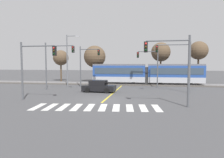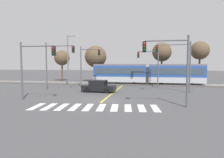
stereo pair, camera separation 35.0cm
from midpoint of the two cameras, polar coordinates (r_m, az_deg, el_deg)
The scene contains 28 objects.
ground_plane at distance 19.65m, azimuth -2.01°, elevation -6.18°, with size 200.00×200.00×0.00m, color #474749.
track_bed at distance 35.20m, azimuth 3.66°, elevation -1.44°, with size 120.00×4.00×0.18m, color #56514C.
rail_near at distance 34.47m, azimuth 3.52°, elevation -1.32°, with size 120.00×0.08×0.10m, color #939399.
rail_far at distance 35.89m, azimuth 3.80°, elevation -1.10°, with size 120.00×0.08×0.10m, color #939399.
light_rail_tram at distance 34.80m, azimuth 10.35°, elevation 1.67°, with size 18.50×2.64×3.43m.
crosswalk_stripe_0 at distance 18.04m, azimuth -20.27°, elevation -7.37°, with size 0.56×2.80×0.01m, color silver.
crosswalk_stripe_1 at distance 17.63m, azimuth -16.97°, elevation -7.56°, with size 0.56×2.80×0.01m, color silver.
crosswalk_stripe_2 at distance 17.27m, azimuth -13.53°, elevation -7.73°, with size 0.56×2.80×0.01m, color silver.
crosswalk_stripe_3 at distance 16.98m, azimuth -9.95°, elevation -7.88°, with size 0.56×2.80×0.01m, color silver.
crosswalk_stripe_4 at distance 16.76m, azimuth -6.26°, elevation -8.01°, with size 0.56×2.80×0.01m, color silver.
crosswalk_stripe_5 at distance 16.60m, azimuth -2.48°, elevation -8.10°, with size 0.56×2.80×0.01m, color silver.
crosswalk_stripe_6 at distance 16.52m, azimuth 1.35°, elevation -8.16°, with size 0.56×2.80×0.01m, color silver.
crosswalk_stripe_7 at distance 16.51m, azimuth 5.21°, elevation -8.18°, with size 0.56×2.80×0.01m, color silver.
crosswalk_stripe_8 at distance 16.58m, azimuth 9.05°, elevation -8.17°, with size 0.56×2.80×0.01m, color silver.
crosswalk_stripe_9 at distance 16.71m, azimuth 12.85°, elevation -8.12°, with size 0.56×2.80×0.01m, color silver.
lane_centre_line at distance 25.85m, azimuth 1.10°, elevation -3.67°, with size 0.20×15.04×0.01m, color gold.
sedan_crossing at distance 25.62m, azimuth -3.41°, elevation -2.17°, with size 4.31×2.13×1.52m.
traffic_light_far_left at distance 31.88m, azimuth -6.81°, elevation 5.27°, with size 3.25×0.38×6.39m.
traffic_light_far_right at distance 31.18m, azimuth 11.38°, elevation 4.77°, with size 3.25×0.38×5.92m.
traffic_light_near_right at distance 17.24m, azimuth 17.24°, elevation 5.28°, with size 3.75×0.38×5.91m.
traffic_light_near_left at distance 21.10m, azimuth -21.18°, elevation 4.65°, with size 3.75×0.38×5.74m.
traffic_light_mid_left at distance 28.79m, azimuth -15.52°, elevation 5.61°, with size 4.25×0.38×6.55m.
traffic_light_mid_right at distance 26.01m, azimuth 18.75°, elevation 5.51°, with size 4.25×0.38×6.32m.
street_lamp_west at distance 33.97m, azimuth -11.90°, elevation 6.19°, with size 2.23×0.28×8.39m.
bare_tree_far_west at distance 43.20m, azimuth -13.89°, elevation 5.85°, with size 3.16×3.16×6.50m.
bare_tree_west at distance 40.25m, azimuth -4.44°, elevation 6.39°, with size 4.34×4.34×7.27m.
bare_tree_east at distance 40.28m, azimuth 14.29°, elevation 7.46°, with size 3.71×3.71×7.81m.
bare_tree_far_east at distance 40.04m, azimuth 24.04°, elevation 7.42°, with size 3.34×3.34×7.76m.
Camera 2 is at (4.40, -18.83, 3.54)m, focal length 32.00 mm.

